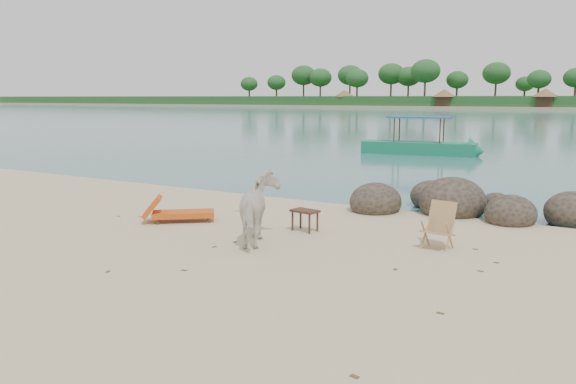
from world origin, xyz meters
name	(u,v)px	position (x,y,z in m)	size (l,w,h in m)	color
water	(576,116)	(0.00, 90.00, 0.00)	(400.00, 400.00, 0.00)	#376C6F
boulders	(473,207)	(3.03, 6.38, 0.23)	(6.50, 3.00, 1.19)	#2C261D
cow	(260,210)	(0.11, 1.58, 0.67)	(0.73, 1.60, 1.35)	white
side_table	(305,222)	(0.37, 2.89, 0.22)	(0.56, 0.36, 0.45)	black
lounge_chair	(183,212)	(-2.44, 2.31, 0.26)	(1.71, 0.60, 0.51)	red
deck_chair	(438,228)	(3.14, 2.93, 0.43)	(0.54, 0.60, 0.85)	tan
boat_near	(419,123)	(-2.81, 20.61, 1.53)	(6.30, 1.42, 3.07)	#147552
dead_leaves	(257,255)	(0.45, 0.95, 0.01)	(8.52, 7.23, 0.00)	brown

